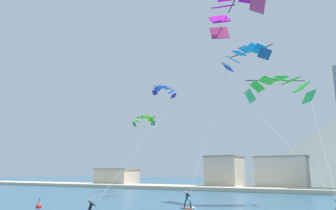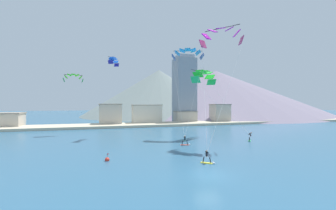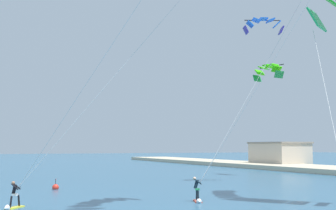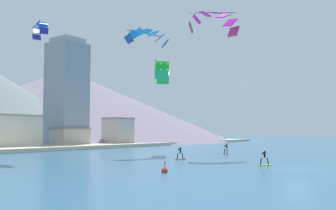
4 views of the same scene
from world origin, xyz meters
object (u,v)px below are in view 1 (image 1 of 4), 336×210
at_px(kitesurfer_near_trail, 189,204).
at_px(parafoil_kite_distant_low_drift, 144,120).
at_px(parafoil_kite_mid_center, 233,8).
at_px(parafoil_kite_distant_high_outer, 164,90).
at_px(parafoil_kite_near_lead, 279,87).
at_px(race_marker_buoy, 39,206).
at_px(parafoil_kite_near_trail, 246,55).

bearing_deg(kitesurfer_near_trail, parafoil_kite_distant_low_drift, 134.47).
relative_size(parafoil_kite_mid_center, parafoil_kite_distant_high_outer, 4.51).
distance_m(kitesurfer_near_trail, parafoil_kite_near_lead, 16.54).
bearing_deg(parafoil_kite_distant_high_outer, parafoil_kite_near_lead, -15.49).
bearing_deg(parafoil_kite_mid_center, parafoil_kite_distant_low_drift, 139.53).
distance_m(parafoil_kite_distant_low_drift, race_marker_buoy, 30.62).
bearing_deg(parafoil_kite_near_lead, kitesurfer_near_trail, -131.31).
bearing_deg(race_marker_buoy, parafoil_kite_distant_high_outer, 84.91).
bearing_deg(parafoil_kite_distant_high_outer, parafoil_kite_mid_center, -41.62).
distance_m(kitesurfer_near_trail, parafoil_kite_distant_high_outer, 23.31).
distance_m(parafoil_kite_near_trail, parafoil_kite_mid_center, 10.24).
xyz_separation_m(parafoil_kite_near_lead, parafoil_kite_mid_center, (-1.61, -9.82, 5.62)).
bearing_deg(race_marker_buoy, parafoil_kite_mid_center, 15.85).
distance_m(kitesurfer_near_trail, parafoil_kite_mid_center, 18.90).
height_order(parafoil_kite_distant_high_outer, race_marker_buoy, parafoil_kite_distant_high_outer).
bearing_deg(parafoil_kite_mid_center, parafoil_kite_near_trail, 101.76).
xyz_separation_m(parafoil_kite_distant_low_drift, race_marker_buoy, (6.83, -26.96, -12.80)).
relative_size(parafoil_kite_distant_high_outer, race_marker_buoy, 4.05).
xyz_separation_m(kitesurfer_near_trail, parafoil_kite_near_lead, (7.26, 8.27, 12.35)).
height_order(parafoil_kite_near_lead, parafoil_kite_distant_low_drift, parafoil_kite_near_lead).
height_order(parafoil_kite_distant_high_outer, parafoil_kite_distant_low_drift, parafoil_kite_distant_high_outer).
bearing_deg(race_marker_buoy, parafoil_kite_distant_low_drift, 104.22).
relative_size(kitesurfer_near_trail, race_marker_buoy, 1.74).
height_order(kitesurfer_near_trail, parafoil_kite_mid_center, parafoil_kite_mid_center).
xyz_separation_m(kitesurfer_near_trail, parafoil_kite_distant_high_outer, (-11.13, 13.36, 15.51)).
relative_size(parafoil_kite_distant_high_outer, parafoil_kite_distant_low_drift, 0.92).
height_order(kitesurfer_near_trail, parafoil_kite_near_trail, parafoil_kite_near_trail).
relative_size(kitesurfer_near_trail, parafoil_kite_distant_low_drift, 0.40).
distance_m(parafoil_kite_mid_center, parafoil_kite_distant_low_drift, 33.86).
xyz_separation_m(parafoil_kite_near_trail, race_marker_buoy, (-16.51, -15.24, -17.20)).
distance_m(parafoil_kite_near_lead, race_marker_buoy, 28.22).
height_order(parafoil_kite_near_trail, parafoil_kite_distant_low_drift, parafoil_kite_near_trail).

